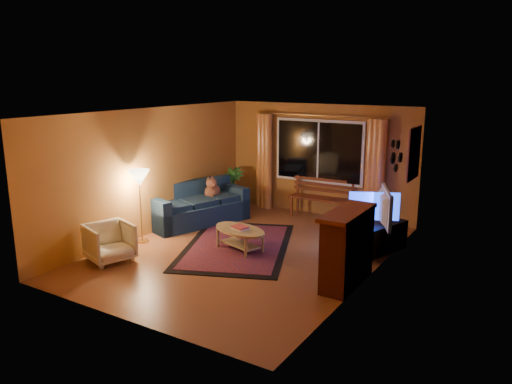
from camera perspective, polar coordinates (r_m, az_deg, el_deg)
The scene contains 22 objects.
floor at distance 9.08m, azimuth -1.00°, elevation -6.90°, with size 4.50×6.00×0.02m, color brown.
ceiling at distance 8.54m, azimuth -1.07°, elevation 9.18°, with size 4.50×6.00×0.02m, color white.
wall_back at distance 11.33m, azimuth 7.23°, elevation 3.66°, with size 4.50×0.02×2.50m, color #B4712F.
wall_left at distance 10.10m, azimuth -11.90°, elevation 2.31°, with size 0.02×6.00×2.50m, color #B4712F.
wall_right at distance 7.77m, azimuth 13.14°, elevation -1.00°, with size 0.02×6.00×2.50m, color #B4712F.
window at distance 11.24m, azimuth 7.12°, elevation 4.62°, with size 2.00×0.02×1.30m, color black.
curtain_rod at distance 11.11m, azimuth 7.14°, elevation 8.67°, with size 0.03×0.03×3.20m, color #BF8C3F.
curtain_left at distance 11.85m, azimuth 0.99°, elevation 3.55°, with size 0.36×0.36×2.24m, color orange.
curtain_right at distance 10.75m, azimuth 13.47°, elevation 2.18°, with size 0.36×0.36×2.24m, color orange.
bench at distance 11.23m, azimuth 7.48°, elevation -1.82°, with size 1.46×0.43×0.44m, color #552110.
potted_plant at distance 11.82m, azimuth -2.68°, elevation 0.41°, with size 0.55×0.55×0.99m, color #235B1E.
sofa at distance 10.72m, azimuth -6.73°, elevation -1.32°, with size 0.92×2.16×0.87m, color #14263D.
dog at distance 11.01m, azimuth -4.99°, elevation 0.24°, with size 0.29×0.39×0.43m, color #94523A, non-canonical shape.
armchair at distance 8.89m, azimuth -16.39°, elevation -5.35°, with size 0.71×0.66×0.73m, color beige.
floor_lamp at distance 9.63m, azimuth -13.05°, elevation -1.67°, with size 0.23×0.23×1.39m, color #BF8C3F.
rug at distance 9.35m, azimuth -2.18°, elevation -6.16°, with size 1.86×2.94×0.02m, color maroon.
coffee_table at distance 9.08m, azimuth -1.85°, elevation -5.46°, with size 1.13×1.13×0.41m, color #957E4A.
tv_console at distance 9.24m, azimuth 13.74°, elevation -5.15°, with size 0.42×1.25×0.52m, color black.
television at distance 9.08m, azimuth 13.94°, elevation -1.67°, with size 1.11×0.15×0.64m, color black.
fireplace at distance 7.68m, azimuth 10.40°, elevation -6.50°, with size 0.40×1.20×1.10m, color maroon.
mirror_cluster at distance 8.90m, azimuth 15.73°, elevation 4.25°, with size 0.06×0.60×0.56m, color black, non-canonical shape.
painting at distance 10.02m, azimuth 17.58°, elevation 4.21°, with size 0.04×0.76×0.96m, color #E55721.
Camera 1 is at (4.61, -7.17, 3.11)m, focal length 35.00 mm.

